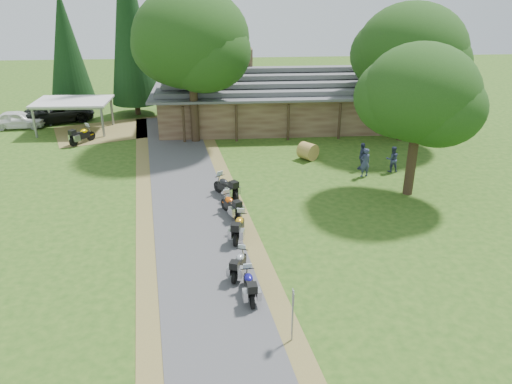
{
  "coord_description": "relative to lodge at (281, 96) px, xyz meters",
  "views": [
    {
      "loc": [
        0.68,
        -17.42,
        12.12
      ],
      "look_at": [
        2.48,
        6.12,
        1.6
      ],
      "focal_mm": 35.0,
      "sensor_mm": 36.0,
      "label": 1
    }
  ],
  "objects": [
    {
      "name": "driveway",
      "position": [
        -6.5,
        -20.0,
        -2.45
      ],
      "size": [
        51.95,
        51.95,
        0.0
      ],
      "primitive_type": "plane",
      "rotation": [
        0.0,
        0.0,
        0.14
      ],
      "color": "#414143",
      "rests_on": "ground"
    },
    {
      "name": "motorcycle_row_b",
      "position": [
        -4.65,
        -23.03,
        -1.86
      ],
      "size": [
        1.09,
        1.83,
        1.19
      ],
      "primitive_type": null,
      "rotation": [
        0.0,
        0.0,
        1.25
      ],
      "color": "#96999D",
      "rests_on": "ground"
    },
    {
      "name": "cedar_far",
      "position": [
        -18.61,
        5.25,
        3.0
      ],
      "size": [
        3.98,
        3.98,
        10.89
      ],
      "primitive_type": "cone",
      "color": "black",
      "rests_on": "ground"
    },
    {
      "name": "cedar_near",
      "position": [
        -12.72,
        4.11,
        5.46
      ],
      "size": [
        4.26,
        4.26,
        15.82
      ],
      "primitive_type": "cone",
      "color": "black",
      "rests_on": "ground"
    },
    {
      "name": "motorcycle_row_e",
      "position": [
        -5.05,
        -14.86,
        -1.75
      ],
      "size": [
        1.7,
        2.07,
        1.4
      ],
      "primitive_type": null,
      "rotation": [
        0.0,
        0.0,
        2.16
      ],
      "color": "black",
      "rests_on": "ground"
    },
    {
      "name": "carport",
      "position": [
        -17.05,
        -0.81,
        -1.18
      ],
      "size": [
        6.0,
        4.11,
        2.54
      ],
      "primitive_type": null,
      "rotation": [
        0.0,
        0.0,
        -0.03
      ],
      "color": "silver",
      "rests_on": "ground"
    },
    {
      "name": "car_dark_suv",
      "position": [
        -19.1,
        2.11,
        -1.25
      ],
      "size": [
        4.75,
        6.79,
        2.39
      ],
      "primitive_type": "imported",
      "rotation": [
        0.0,
        0.0,
        1.94
      ],
      "color": "black",
      "rests_on": "ground"
    },
    {
      "name": "oak_lodge_right",
      "position": [
        8.78,
        -5.15,
        3.05
      ],
      "size": [
        7.98,
        7.98,
        11.01
      ],
      "primitive_type": null,
      "color": "#193710",
      "rests_on": "ground"
    },
    {
      "name": "ground",
      "position": [
        -6.0,
        -24.0,
        -2.45
      ],
      "size": [
        120.0,
        120.0,
        0.0
      ],
      "primitive_type": "plane",
      "color": "#284D15",
      "rests_on": "ground"
    },
    {
      "name": "motorcycle_row_a",
      "position": [
        -4.31,
        -24.71,
        -1.83
      ],
      "size": [
        0.76,
        1.86,
        1.24
      ],
      "primitive_type": null,
      "rotation": [
        0.0,
        0.0,
        1.66
      ],
      "color": "navy",
      "rests_on": "ground"
    },
    {
      "name": "motorcycle_carport_a",
      "position": [
        -15.76,
        -4.12,
        -1.74
      ],
      "size": [
        1.8,
        2.05,
        1.41
      ],
      "primitive_type": null,
      "rotation": [
        0.0,
        0.0,
        0.91
      ],
      "color": "#F1C900",
      "rests_on": "ground"
    },
    {
      "name": "sign_post",
      "position": [
        -2.97,
        -27.42,
        -1.38
      ],
      "size": [
        0.38,
        0.06,
        2.14
      ],
      "primitive_type": null,
      "color": "gray",
      "rests_on": "ground"
    },
    {
      "name": "hay_bale",
      "position": [
        0.79,
        -8.93,
        -1.86
      ],
      "size": [
        1.6,
        1.59,
        1.18
      ],
      "primitive_type": "cylinder",
      "rotation": [
        1.57,
        0.0,
        0.7
      ],
      "color": "olive",
      "rests_on": "ground"
    },
    {
      "name": "person_b",
      "position": [
        5.88,
        -11.64,
        -1.44
      ],
      "size": [
        0.58,
        0.42,
        2.02
      ],
      "primitive_type": "imported",
      "rotation": [
        0.0,
        0.0,
        3.14
      ],
      "color": "#333B5D",
      "rests_on": "ground"
    },
    {
      "name": "person_c",
      "position": [
        4.04,
        -11.04,
        -1.38
      ],
      "size": [
        0.7,
        0.75,
        2.14
      ],
      "primitive_type": "imported",
      "rotation": [
        0.0,
        0.0,
        4.13
      ],
      "color": "#333B5D",
      "rests_on": "ground"
    },
    {
      "name": "oak_driveway",
      "position": [
        5.7,
        -15.19,
        2.41
      ],
      "size": [
        6.36,
        6.36,
        9.72
      ],
      "primitive_type": null,
      "color": "#193710",
      "rests_on": "ground"
    },
    {
      "name": "lodge",
      "position": [
        0.0,
        0.0,
        0.0
      ],
      "size": [
        21.4,
        9.4,
        4.9
      ],
      "primitive_type": null,
      "color": "brown",
      "rests_on": "ground"
    },
    {
      "name": "person_a",
      "position": [
        3.86,
        -12.33,
        -1.35
      ],
      "size": [
        0.73,
        0.61,
        2.2
      ],
      "primitive_type": "imported",
      "rotation": [
        0.0,
        0.0,
        3.42
      ],
      "color": "#333B5D",
      "rests_on": "ground"
    },
    {
      "name": "motorcycle_row_c",
      "position": [
        -4.52,
        -19.8,
        -1.78
      ],
      "size": [
        1.07,
        2.06,
        1.34
      ],
      "primitive_type": null,
      "rotation": [
        0.0,
        0.0,
        1.34
      ],
      "color": "orange",
      "rests_on": "ground"
    },
    {
      "name": "oak_lodge_left",
      "position": [
        -7.16,
        -4.24,
        3.74
      ],
      "size": [
        8.41,
        8.41,
        12.37
      ],
      "primitive_type": null,
      "color": "#193710",
      "rests_on": "ground"
    },
    {
      "name": "motorcycle_row_d",
      "position": [
        -4.83,
        -17.29,
        -1.8
      ],
      "size": [
        1.37,
        2.0,
        1.31
      ],
      "primitive_type": null,
      "rotation": [
        0.0,
        0.0,
        2.01
      ],
      "color": "#E0540D",
      "rests_on": "ground"
    },
    {
      "name": "car_white_sedan",
      "position": [
        -22.06,
        0.41,
        -1.53
      ],
      "size": [
        2.6,
        5.64,
        1.84
      ],
      "primitive_type": "imported",
      "rotation": [
        0.0,
        0.0,
        1.62
      ],
      "color": "white",
      "rests_on": "ground"
    }
  ]
}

